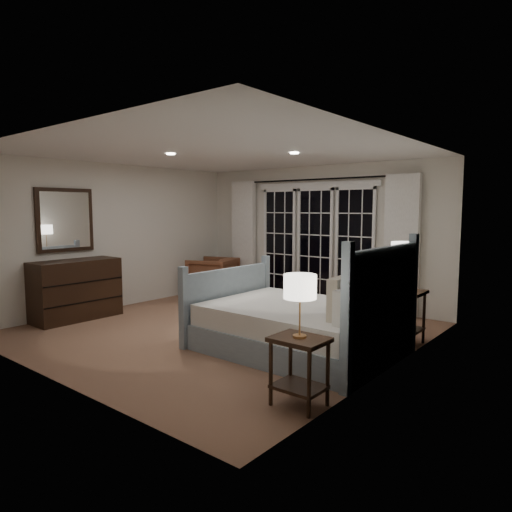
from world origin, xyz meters
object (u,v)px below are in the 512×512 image
Objects in this scene: armchair at (213,276)px; bed at (300,324)px; lamp_left at (300,287)px; dresser at (76,290)px; nightstand_right at (402,308)px; nightstand_left at (299,361)px; lamp_right at (404,252)px.

bed is at bearing 43.05° from armchair.
dresser is at bearing 174.40° from lamp_left.
nightstand_right is at bearing 23.80° from dresser.
lamp_right reaches higher than nightstand_left.
lamp_left reaches higher than nightstand_left.
armchair is 2.77m from dresser.
bed is 2.73× the size of armchair.
dresser reaches higher than nightstand_left.
lamp_left is at bearing -5.60° from dresser.
dresser is (-0.29, -2.75, 0.09)m from armchair.
lamp_left is (0.02, -2.41, 0.60)m from nightstand_right.
bed is at bearing -126.18° from lamp_right.
lamp_right reaches higher than nightstand_right.
lamp_left is at bearing 35.35° from armchair.
nightstand_left is at bearing -5.60° from dresser.
dresser reaches higher than armchair.
nightstand_right is 1.25× the size of lamp_left.
nightstand_right is at bearing 53.82° from bed.
bed is 3.29× the size of nightstand_right.
nightstand_left is (0.84, -1.29, 0.07)m from bed.
nightstand_left is at bearing -89.45° from lamp_right.
dresser is at bearing -23.47° from armchair.
armchair is at bearing 169.37° from nightstand_right.
armchair reaches higher than nightstand_right.
armchair is at bearing 142.73° from nightstand_left.
nightstand_left is 4.51m from dresser.
bed reaches higher than lamp_left.
nightstand_left is at bearing -89.45° from nightstand_right.
armchair is (-3.35, 1.90, 0.05)m from bed.
lamp_right is 0.47× the size of dresser.
nightstand_left is at bearing -56.87° from bed.
nightstand_left is 5.27m from armchair.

